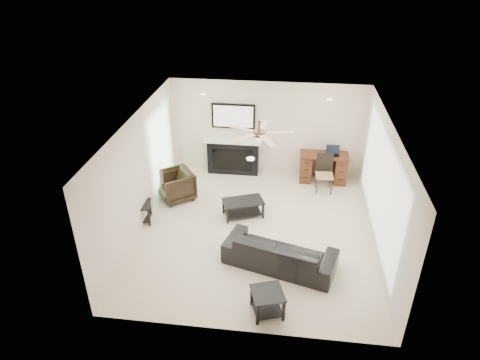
# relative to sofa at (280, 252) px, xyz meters

# --- Properties ---
(room_shell) EXTENTS (5.50, 5.54, 2.52)m
(room_shell) POSITION_rel_sofa_xyz_m (-0.36, 1.13, 1.37)
(room_shell) COLOR beige
(room_shell) RESTS_ON ground
(sofa) EXTENTS (2.27, 1.39, 0.62)m
(sofa) POSITION_rel_sofa_xyz_m (0.00, 0.00, 0.00)
(sofa) COLOR black
(sofa) RESTS_ON ground
(armchair) EXTENTS (1.09, 1.09, 0.72)m
(armchair) POSITION_rel_sofa_xyz_m (-2.60, 2.15, 0.05)
(armchair) COLOR black
(armchair) RESTS_ON ground
(coffee_table) EXTENTS (1.02, 0.80, 0.40)m
(coffee_table) POSITION_rel_sofa_xyz_m (-0.90, 1.60, -0.11)
(coffee_table) COLOR black
(coffee_table) RESTS_ON ground
(end_table_near) EXTENTS (0.66, 0.66, 0.45)m
(end_table_near) POSITION_rel_sofa_xyz_m (-0.15, -1.25, -0.09)
(end_table_near) COLOR black
(end_table_near) RESTS_ON ground
(end_table_left) EXTENTS (0.61, 0.61, 0.45)m
(end_table_left) POSITION_rel_sofa_xyz_m (-3.15, 1.10, -0.09)
(end_table_left) COLOR black
(end_table_left) RESTS_ON ground
(fireplace_unit) EXTENTS (1.52, 0.34, 1.91)m
(fireplace_unit) POSITION_rel_sofa_xyz_m (-1.41, 3.63, 0.64)
(fireplace_unit) COLOR black
(fireplace_unit) RESTS_ON ground
(desk) EXTENTS (1.22, 0.56, 0.76)m
(desk) POSITION_rel_sofa_xyz_m (0.96, 3.49, 0.07)
(desk) COLOR #371D0D
(desk) RESTS_ON ground
(desk_chair) EXTENTS (0.44, 0.46, 0.97)m
(desk_chair) POSITION_rel_sofa_xyz_m (0.96, 2.94, 0.17)
(desk_chair) COLOR black
(desk_chair) RESTS_ON ground
(laptop) EXTENTS (0.33, 0.24, 0.23)m
(laptop) POSITION_rel_sofa_xyz_m (1.16, 3.47, 0.56)
(laptop) COLOR black
(laptop) RESTS_ON desk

